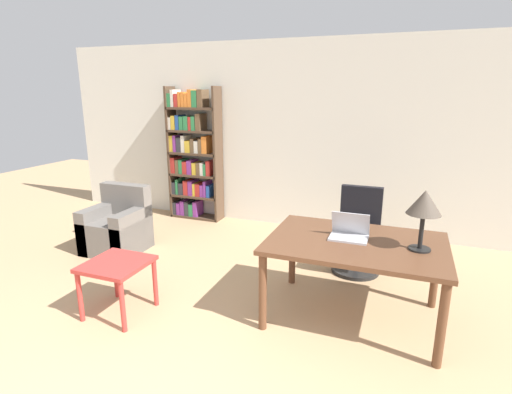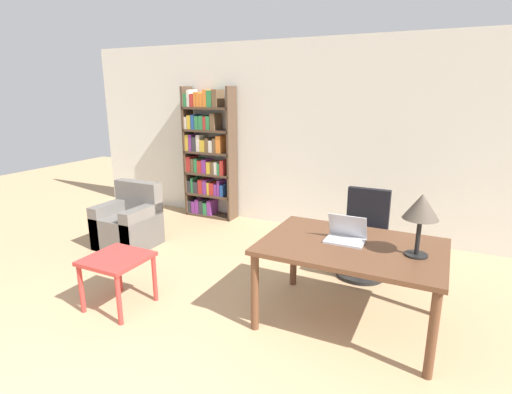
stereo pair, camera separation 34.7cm
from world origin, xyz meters
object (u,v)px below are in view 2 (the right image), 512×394
at_px(side_table_blue, 117,265).
at_px(office_chair, 364,238).
at_px(armchair, 129,225).
at_px(desk, 351,254).
at_px(table_lamp, 421,209).
at_px(bookshelf, 207,155).
at_px(laptop, 346,235).

bearing_deg(side_table_blue, office_chair, 42.26).
distance_m(office_chair, armchair, 2.99).
xyz_separation_m(desk, table_lamp, (0.51, -0.01, 0.47)).
relative_size(side_table_blue, bookshelf, 0.26).
bearing_deg(laptop, table_lamp, -6.67).
height_order(desk, office_chair, office_chair).
bearing_deg(laptop, office_chair, 91.38).
height_order(table_lamp, office_chair, table_lamp).
relative_size(table_lamp, side_table_blue, 0.94).
bearing_deg(armchair, side_table_blue, -50.09).
bearing_deg(side_table_blue, laptop, 21.08).
xyz_separation_m(side_table_blue, bookshelf, (-0.80, 2.80, 0.58)).
xyz_separation_m(office_chair, bookshelf, (-2.72, 1.06, 0.58)).
xyz_separation_m(desk, laptop, (-0.07, 0.06, 0.14)).
height_order(side_table_blue, armchair, armchair).
distance_m(desk, laptop, 0.16).
bearing_deg(desk, office_chair, 95.11).
bearing_deg(desk, laptop, 140.71).
xyz_separation_m(table_lamp, armchair, (-3.55, 0.54, -0.84)).
bearing_deg(table_lamp, desk, 178.83).
height_order(laptop, table_lamp, table_lamp).
distance_m(laptop, table_lamp, 0.67).
xyz_separation_m(table_lamp, bookshelf, (-3.32, 2.12, -0.12)).
bearing_deg(desk, bookshelf, 143.12).
bearing_deg(laptop, armchair, 170.90).
distance_m(desk, side_table_blue, 2.14).
bearing_deg(laptop, desk, -39.29).
relative_size(desk, bookshelf, 0.73).
relative_size(desk, armchair, 1.82).
distance_m(office_chair, side_table_blue, 2.60).
distance_m(table_lamp, side_table_blue, 2.71).
bearing_deg(table_lamp, armchair, 171.29).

